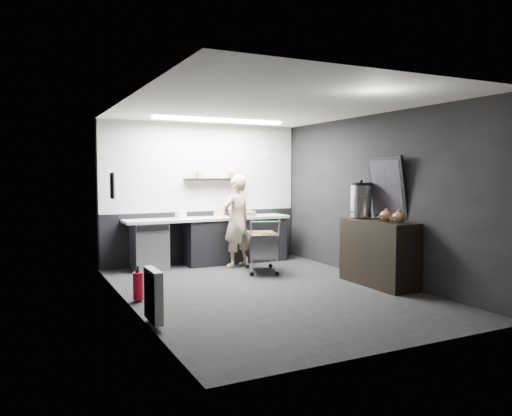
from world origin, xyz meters
name	(u,v)px	position (x,y,z in m)	size (l,w,h in m)	color
floor	(268,291)	(0.00, 0.00, 0.00)	(5.50, 5.50, 0.00)	black
ceiling	(268,106)	(0.00, 0.00, 2.70)	(5.50, 5.50, 0.00)	white
wall_back	(203,193)	(0.00, 2.75, 1.35)	(5.50, 5.50, 0.00)	black
wall_front	(400,214)	(0.00, -2.75, 1.35)	(5.50, 5.50, 0.00)	black
wall_left	(130,204)	(-2.00, 0.00, 1.35)	(5.50, 5.50, 0.00)	black
wall_right	(376,197)	(2.00, 0.00, 1.35)	(5.50, 5.50, 0.00)	black
kitchen_wall_panel	(203,167)	(0.00, 2.73, 1.85)	(3.95, 0.02, 1.70)	#B9B9B5
dado_panel	(203,236)	(0.00, 2.73, 0.50)	(3.95, 0.02, 1.00)	black
floating_shelf	(215,179)	(0.20, 2.62, 1.62)	(1.20, 0.22, 0.04)	black
wall_clock	(267,153)	(1.40, 2.72, 2.15)	(0.20, 0.20, 0.03)	silver
poster	(112,186)	(-1.98, 1.30, 1.55)	(0.02, 0.30, 0.40)	silver
poster_red_band	(113,181)	(-1.98, 1.30, 1.62)	(0.01, 0.22, 0.10)	#BB1734
radiator	(153,295)	(-1.94, -0.90, 0.35)	(0.10, 0.50, 0.60)	silver
ceiling_strip	(220,121)	(0.00, 1.85, 2.67)	(2.40, 0.20, 0.04)	white
prep_counter	(216,240)	(0.14, 2.42, 0.46)	(3.20, 0.61, 0.90)	black
person	(237,221)	(0.38, 1.97, 0.85)	(0.62, 0.41, 1.70)	beige
shopping_cart	(261,247)	(0.56, 1.31, 0.45)	(0.76, 1.02, 0.94)	silver
sideboard	(378,244)	(1.74, -0.37, 0.63)	(0.58, 1.34, 2.01)	black
fire_extinguisher	(138,285)	(-1.85, 0.26, 0.22)	(0.14, 0.14, 0.46)	#B70C1E
cardboard_box	(242,214)	(0.67, 2.37, 0.95)	(0.47, 0.36, 0.09)	olive
pink_tub	(219,212)	(0.20, 2.42, 1.00)	(0.19, 0.19, 0.19)	silver
white_container	(181,215)	(-0.57, 2.37, 0.98)	(0.17, 0.13, 0.15)	silver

